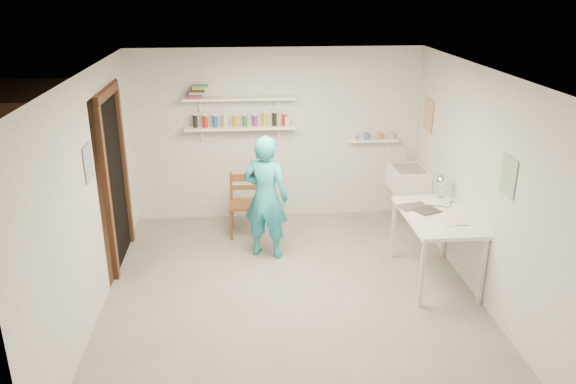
{
  "coord_description": "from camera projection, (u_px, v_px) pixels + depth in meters",
  "views": [
    {
      "loc": [
        -0.5,
        -5.32,
        3.21
      ],
      "look_at": [
        0.0,
        0.4,
        1.05
      ],
      "focal_mm": 35.0,
      "sensor_mm": 36.0,
      "label": 1
    }
  ],
  "objects": [
    {
      "name": "floor",
      "position": [
        291.0,
        295.0,
        6.13
      ],
      "size": [
        4.0,
        4.5,
        0.02
      ],
      "primitive_type": "cube",
      "color": "slate",
      "rests_on": "ground"
    },
    {
      "name": "ceiling",
      "position": [
        292.0,
        72.0,
        5.28
      ],
      "size": [
        4.0,
        4.5,
        0.02
      ],
      "primitive_type": "cube",
      "color": "silver",
      "rests_on": "wall_back"
    },
    {
      "name": "wall_back",
      "position": [
        276.0,
        135.0,
        7.81
      ],
      "size": [
        4.0,
        0.02,
        2.4
      ],
      "primitive_type": "cube",
      "color": "silver",
      "rests_on": "ground"
    },
    {
      "name": "wall_front",
      "position": [
        324.0,
        315.0,
        3.6
      ],
      "size": [
        4.0,
        0.02,
        2.4
      ],
      "primitive_type": "cube",
      "color": "silver",
      "rests_on": "ground"
    },
    {
      "name": "wall_left",
      "position": [
        89.0,
        198.0,
        5.54
      ],
      "size": [
        0.02,
        4.5,
        2.4
      ],
      "primitive_type": "cube",
      "color": "silver",
      "rests_on": "ground"
    },
    {
      "name": "wall_right",
      "position": [
        482.0,
        186.0,
        5.87
      ],
      "size": [
        0.02,
        4.5,
        2.4
      ],
      "primitive_type": "cube",
      "color": "silver",
      "rests_on": "ground"
    },
    {
      "name": "doorway_recess",
      "position": [
        115.0,
        182.0,
        6.59
      ],
      "size": [
        0.02,
        0.9,
        2.0
      ],
      "primitive_type": "cube",
      "color": "black",
      "rests_on": "wall_left"
    },
    {
      "name": "corridor_box",
      "position": [
        52.0,
        179.0,
        6.52
      ],
      "size": [
        1.4,
        1.5,
        2.1
      ],
      "primitive_type": "cube",
      "color": "brown",
      "rests_on": "ground"
    },
    {
      "name": "door_lintel",
      "position": [
        106.0,
        93.0,
        6.22
      ],
      "size": [
        0.06,
        1.05,
        0.1
      ],
      "primitive_type": "cube",
      "color": "brown",
      "rests_on": "wall_left"
    },
    {
      "name": "door_jamb_near",
      "position": [
        107.0,
        197.0,
        6.13
      ],
      "size": [
        0.06,
        0.1,
        2.0
      ],
      "primitive_type": "cube",
      "color": "brown",
      "rests_on": "ground"
    },
    {
      "name": "door_jamb_far",
      "position": [
        124.0,
        168.0,
        7.06
      ],
      "size": [
        0.06,
        0.1,
        2.0
      ],
      "primitive_type": "cube",
      "color": "brown",
      "rests_on": "ground"
    },
    {
      "name": "shelf_lower",
      "position": [
        240.0,
        128.0,
        7.6
      ],
      "size": [
        1.5,
        0.22,
        0.03
      ],
      "primitive_type": "cube",
      "color": "white",
      "rests_on": "wall_back"
    },
    {
      "name": "shelf_upper",
      "position": [
        239.0,
        98.0,
        7.46
      ],
      "size": [
        1.5,
        0.22,
        0.03
      ],
      "primitive_type": "cube",
      "color": "white",
      "rests_on": "wall_back"
    },
    {
      "name": "ledge_shelf",
      "position": [
        373.0,
        140.0,
        7.87
      ],
      "size": [
        0.7,
        0.14,
        0.03
      ],
      "primitive_type": "cube",
      "color": "white",
      "rests_on": "wall_back"
    },
    {
      "name": "poster_left",
      "position": [
        88.0,
        163.0,
        5.47
      ],
      "size": [
        0.01,
        0.28,
        0.36
      ],
      "primitive_type": "cube",
      "color": "#334C7F",
      "rests_on": "wall_left"
    },
    {
      "name": "poster_right_a",
      "position": [
        428.0,
        115.0,
        7.42
      ],
      "size": [
        0.01,
        0.34,
        0.42
      ],
      "primitive_type": "cube",
      "color": "#995933",
      "rests_on": "wall_right"
    },
    {
      "name": "poster_right_b",
      "position": [
        508.0,
        176.0,
        5.25
      ],
      "size": [
        0.01,
        0.3,
        0.38
      ],
      "primitive_type": "cube",
      "color": "#3F724C",
      "rests_on": "wall_right"
    },
    {
      "name": "belfast_sink",
      "position": [
        408.0,
        179.0,
        7.61
      ],
      "size": [
        0.48,
        0.6,
        0.3
      ],
      "primitive_type": "cube",
      "color": "white",
      "rests_on": "wall_right"
    },
    {
      "name": "man",
      "position": [
        266.0,
        197.0,
        6.76
      ],
      "size": [
        0.66,
        0.55,
        1.54
      ],
      "primitive_type": "imported",
      "rotation": [
        0.0,
        0.0,
        2.76
      ],
      "color": "teal",
      "rests_on": "ground"
    },
    {
      "name": "wall_clock",
      "position": [
        258.0,
        172.0,
        6.85
      ],
      "size": [
        0.27,
        0.14,
        0.28
      ],
      "primitive_type": "cylinder",
      "rotation": [
        1.57,
        0.0,
        -0.38
      ],
      "color": "beige",
      "rests_on": "man"
    },
    {
      "name": "wooden_chair",
      "position": [
        244.0,
        204.0,
        7.44
      ],
      "size": [
        0.41,
        0.4,
        0.87
      ],
      "primitive_type": "cube",
      "rotation": [
        0.0,
        0.0,
        -0.02
      ],
      "color": "brown",
      "rests_on": "ground"
    },
    {
      "name": "work_table",
      "position": [
        434.0,
        247.0,
        6.31
      ],
      "size": [
        0.72,
        1.2,
        0.8
      ],
      "primitive_type": "cube",
      "color": "silver",
      "rests_on": "ground"
    },
    {
      "name": "desk_lamp",
      "position": [
        442.0,
        181.0,
        6.56
      ],
      "size": [
        0.15,
        0.15,
        0.15
      ],
      "primitive_type": "sphere",
      "color": "silver",
      "rests_on": "work_table"
    },
    {
      "name": "spray_cans",
      "position": [
        240.0,
        120.0,
        7.56
      ],
      "size": [
        1.32,
        0.06,
        0.17
      ],
      "color": "black",
      "rests_on": "shelf_lower"
    },
    {
      "name": "book_stack",
      "position": [
        197.0,
        92.0,
        7.38
      ],
      "size": [
        0.28,
        0.14,
        0.17
      ],
      "color": "red",
      "rests_on": "shelf_upper"
    },
    {
      "name": "ledge_pots",
      "position": [
        373.0,
        136.0,
        7.84
      ],
      "size": [
        0.48,
        0.07,
        0.09
      ],
      "color": "silver",
      "rests_on": "ledge_shelf"
    },
    {
      "name": "papers",
      "position": [
        438.0,
        214.0,
        6.17
      ],
      "size": [
        0.3,
        0.22,
        0.02
      ],
      "color": "silver",
      "rests_on": "work_table"
    }
  ]
}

